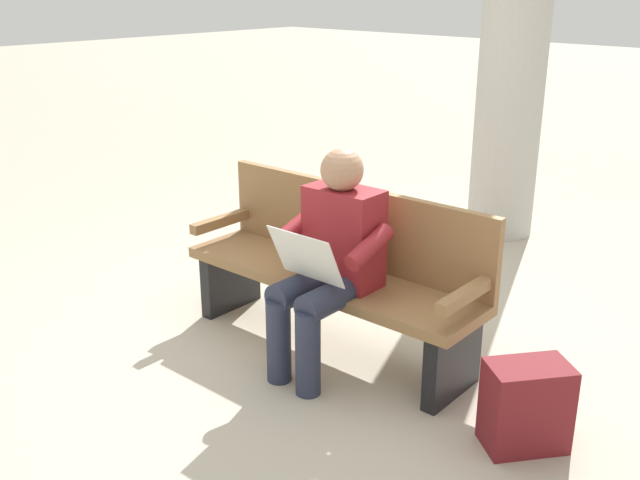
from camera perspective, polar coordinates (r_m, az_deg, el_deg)
The scene contains 5 objects.
ground_plane at distance 4.21m, azimuth 0.67°, elevation -8.26°, with size 40.00×40.00×0.00m, color #B7AD99.
bench_near at distance 4.06m, azimuth 1.33°, elevation -2.18°, with size 1.82×0.54×0.90m.
person_seated at distance 3.75m, azimuth 0.78°, elevation -1.32°, with size 0.58×0.58×1.18m.
backpack at distance 3.43m, azimuth 15.71°, elevation -12.33°, with size 0.40×0.42×0.40m.
support_pillar at distance 5.90m, azimuth 15.00°, elevation 15.46°, with size 0.52×0.52×3.19m, color #B2AFA8.
Camera 1 is at (-2.47, 2.77, 1.98)m, focal length 41.03 mm.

